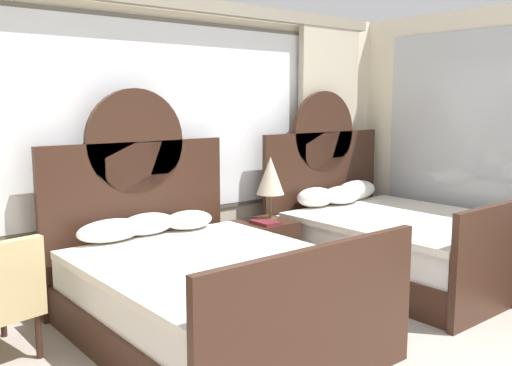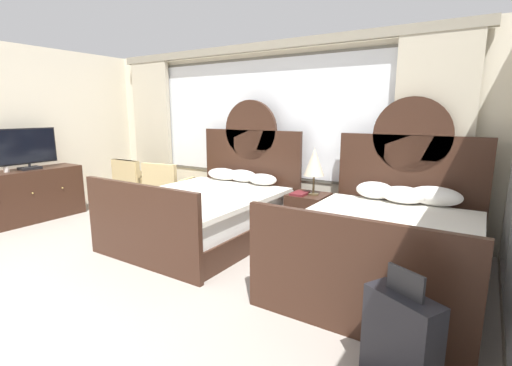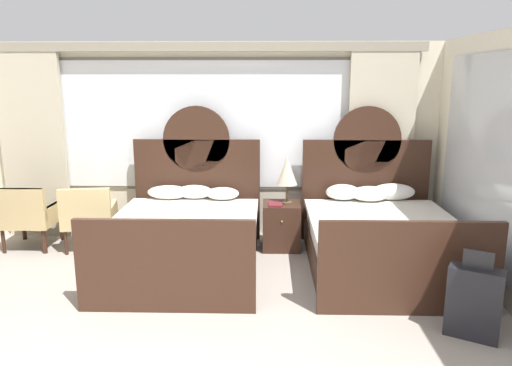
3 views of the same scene
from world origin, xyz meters
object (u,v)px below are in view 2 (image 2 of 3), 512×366
Objects in this scene: armchair_by_window_right at (135,181)px; suitcase_on_floor at (400,343)px; nightstand_between_beds at (308,216)px; table_lamp_on_nightstand at (314,162)px; bed_near_window at (209,210)px; bed_near_mirror at (385,243)px; book_on_nightstand at (300,194)px; armchair_by_window_left at (167,186)px; dresser_minibar at (24,196)px; cup_on_dresser at (6,169)px; tv_flatscreen at (28,149)px; armchair_by_window_centre at (135,181)px.

armchair_by_window_right is 5.36m from suitcase_on_floor.
nightstand_between_beds is 0.73m from table_lamp_on_nightstand.
nightstand_between_beds is (1.15, 0.67, -0.07)m from bed_near_window.
bed_near_mirror is at bearing 0.14° from bed_near_window.
bed_near_window is 1.24m from book_on_nightstand.
armchair_by_window_left is at bearing -177.73° from nightstand_between_beds.
dresser_minibar is at bearing 174.32° from suitcase_on_floor.
cup_on_dresser is at bearing -155.23° from nightstand_between_beds.
armchair_by_window_left reaches higher than book_on_nightstand.
dresser_minibar is at bearing -157.59° from nightstand_between_beds.
armchair_by_window_left and armchair_by_window_right have the same top height.
book_on_nightstand is (-0.08, -0.10, 0.32)m from nightstand_between_beds.
bed_near_window is 3.64× the size of table_lamp_on_nightstand.
tv_flatscreen is at bearing 76.73° from dresser_minibar.
cup_on_dresser is at bearing 176.31° from suitcase_on_floor.
dresser_minibar is (-4.00, -1.65, 0.10)m from nightstand_between_beds.
armchair_by_window_left is at bearing 49.82° from cup_on_dresser.
bed_near_window is 2.60× the size of armchair_by_window_right.
table_lamp_on_nightstand is at bearing 148.56° from bed_near_mirror.
bed_near_mirror is 2.60× the size of armchair_by_window_left.
armchair_by_window_left is at bearing 0.08° from armchair_by_window_right.
cup_on_dresser is (-3.92, -1.75, 0.22)m from book_on_nightstand.
armchair_by_window_right reaches higher than dresser_minibar.
dresser_minibar is (-3.92, -1.55, -0.22)m from book_on_nightstand.
nightstand_between_beds is 0.72× the size of tv_flatscreen.
table_lamp_on_nightstand reaches higher than suitcase_on_floor.
book_on_nightstand is at bearing 155.41° from bed_near_mirror.
table_lamp_on_nightstand is at bearing 20.78° from tv_flatscreen.
bed_near_mirror is 20.52× the size of cup_on_dresser.
book_on_nightstand is (-0.15, -0.10, -0.41)m from table_lamp_on_nightstand.
bed_near_window is at bearing -14.59° from armchair_by_window_centre.
bed_near_mirror reaches higher than book_on_nightstand.
armchair_by_window_right is (0.68, 1.55, 0.06)m from dresser_minibar.
armchair_by_window_centre is (-3.24, -0.00, -0.17)m from book_on_nightstand.
dresser_minibar is 1.92× the size of armchair_by_window_centre.
book_on_nightstand is at bearing 21.61° from dresser_minibar.
nightstand_between_beds is at bearing 21.07° from tv_flatscreen.
bed_near_mirror reaches higher than armchair_by_window_left.
bed_near_mirror is (2.30, 0.01, 0.00)m from bed_near_window.
table_lamp_on_nightstand is (1.22, 0.67, 0.66)m from bed_near_window.
armchair_by_window_right is at bearing -179.92° from armchair_by_window_left.
book_on_nightstand is at bearing 0.06° from armchair_by_window_left.
dresser_minibar is 15.15× the size of cup_on_dresser.
tv_flatscreen is 1.07× the size of suitcase_on_floor.
suitcase_on_floor is at bearing -23.14° from armchair_by_window_centre.
tv_flatscreen is at bearing -159.22° from table_lamp_on_nightstand.
bed_near_window is at bearing -14.61° from armchair_by_window_right.
bed_near_window is at bearing 22.48° from cup_on_dresser.
nightstand_between_beds is 4.33m from dresser_minibar.
bed_near_mirror is 1.38m from book_on_nightstand.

